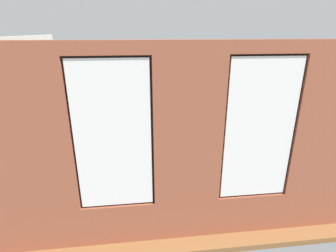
# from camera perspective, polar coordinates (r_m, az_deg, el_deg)

# --- Properties ---
(ground_plane) EXTENTS (6.86, 5.95, 0.10)m
(ground_plane) POSITION_cam_1_polar(r_m,az_deg,el_deg) (6.80, -0.22, -7.88)
(ground_plane) COLOR brown
(brick_wall_with_windows) EXTENTS (6.26, 0.30, 3.03)m
(brick_wall_with_windows) POSITION_cam_1_polar(r_m,az_deg,el_deg) (3.84, 4.29, -5.90)
(brick_wall_with_windows) COLOR #9E5138
(brick_wall_with_windows) RESTS_ON ground_plane
(white_wall_right) EXTENTS (0.10, 4.95, 3.03)m
(white_wall_right) POSITION_cam_1_polar(r_m,az_deg,el_deg) (6.45, -28.38, 3.05)
(white_wall_right) COLOR silver
(white_wall_right) RESTS_ON ground_plane
(couch_by_window) EXTENTS (1.99, 0.87, 0.80)m
(couch_by_window) POSITION_cam_1_polar(r_m,az_deg,el_deg) (4.96, 2.63, -14.45)
(couch_by_window) COLOR black
(couch_by_window) RESTS_ON ground_plane
(couch_left) EXTENTS (0.88, 1.81, 0.80)m
(couch_left) POSITION_cam_1_polar(r_m,az_deg,el_deg) (6.97, 20.55, -5.06)
(couch_left) COLOR black
(couch_left) RESTS_ON ground_plane
(coffee_table) EXTENTS (1.44, 0.73, 0.42)m
(coffee_table) POSITION_cam_1_polar(r_m,az_deg,el_deg) (6.36, -0.60, -5.74)
(coffee_table) COLOR #A87547
(coffee_table) RESTS_ON ground_plane
(cup_ceramic) EXTENTS (0.08, 0.08, 0.10)m
(cup_ceramic) POSITION_cam_1_polar(r_m,az_deg,el_deg) (6.48, 2.76, -4.27)
(cup_ceramic) COLOR #4C4C51
(cup_ceramic) RESTS_ON coffee_table
(candle_jar) EXTENTS (0.08, 0.08, 0.09)m
(candle_jar) POSITION_cam_1_polar(r_m,az_deg,el_deg) (6.19, -4.48, -5.55)
(candle_jar) COLOR #B7333D
(candle_jar) RESTS_ON coffee_table
(table_plant_small) EXTENTS (0.19, 0.19, 0.28)m
(table_plant_small) POSITION_cam_1_polar(r_m,az_deg,el_deg) (6.27, -0.60, -4.07)
(table_plant_small) COLOR #47423D
(table_plant_small) RESTS_ON coffee_table
(remote_gray) EXTENTS (0.17, 0.14, 0.02)m
(remote_gray) POSITION_cam_1_polar(r_m,az_deg,el_deg) (6.40, -2.30, -4.95)
(remote_gray) COLOR #59595B
(remote_gray) RESTS_ON coffee_table
(media_console) EXTENTS (1.10, 0.42, 0.49)m
(media_console) POSITION_cam_1_polar(r_m,az_deg,el_deg) (7.36, -22.83, -4.79)
(media_console) COLOR black
(media_console) RESTS_ON ground_plane
(tv_flatscreen) EXTENTS (1.09, 0.20, 0.74)m
(tv_flatscreen) POSITION_cam_1_polar(r_m,az_deg,el_deg) (7.14, -23.48, -0.28)
(tv_flatscreen) COLOR black
(tv_flatscreen) RESTS_ON media_console
(papasan_chair) EXTENTS (1.04, 1.04, 0.67)m
(papasan_chair) POSITION_cam_1_polar(r_m,az_deg,el_deg) (8.13, -6.52, 0.50)
(papasan_chair) COLOR olive
(papasan_chair) RESTS_ON ground_plane
(potted_plant_corner_near_left) EXTENTS (0.77, 0.77, 1.03)m
(potted_plant_corner_near_left) POSITION_cam_1_polar(r_m,az_deg,el_deg) (8.99, 14.82, 2.09)
(potted_plant_corner_near_left) COLOR brown
(potted_plant_corner_near_left) RESTS_ON ground_plane
(potted_plant_by_left_couch) EXTENTS (0.33, 0.33, 0.50)m
(potted_plant_by_left_couch) POSITION_cam_1_polar(r_m,az_deg,el_deg) (7.94, 13.69, -1.17)
(potted_plant_by_left_couch) COLOR gray
(potted_plant_by_left_couch) RESTS_ON ground_plane
(potted_plant_corner_far_left) EXTENTS (0.85, 0.77, 1.27)m
(potted_plant_corner_far_left) POSITION_cam_1_polar(r_m,az_deg,el_deg) (5.64, 29.94, -7.49)
(potted_plant_corner_far_left) COLOR #47423D
(potted_plant_corner_far_left) RESTS_ON ground_plane
(potted_plant_beside_window_right) EXTENTS (0.62, 0.62, 0.77)m
(potted_plant_beside_window_right) POSITION_cam_1_polar(r_m,az_deg,el_deg) (4.89, -21.52, -13.90)
(potted_plant_beside_window_right) COLOR beige
(potted_plant_beside_window_right) RESTS_ON ground_plane
(potted_plant_near_tv) EXTENTS (0.40, 0.40, 0.71)m
(potted_plant_near_tv) POSITION_cam_1_polar(r_m,az_deg,el_deg) (6.25, -20.55, -6.65)
(potted_plant_near_tv) COLOR beige
(potted_plant_near_tv) RESTS_ON ground_plane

